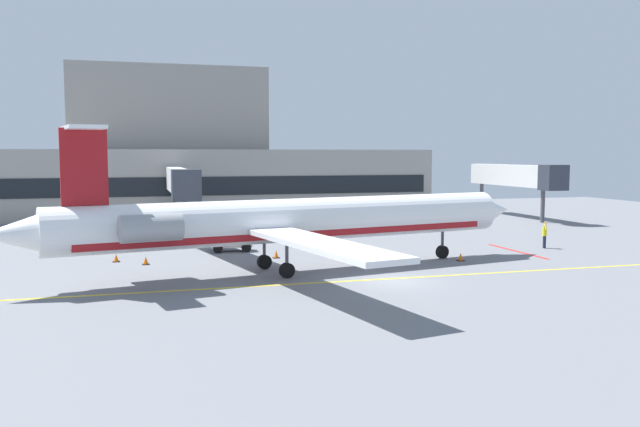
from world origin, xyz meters
The scene contains 13 objects.
ground centered at (0.00, 0.00, -0.05)m, with size 120.00×120.00×0.11m.
terminal_building centered at (-7.36, 48.76, 6.35)m, with size 56.12×17.07×17.86m.
jet_bridge_west centered at (27.60, 30.87, 4.75)m, with size 2.40×16.85×6.14m.
jet_bridge_east centered at (-9.83, 29.82, 4.58)m, with size 2.40×18.90×5.96m.
regional_jet centered at (-5.19, 4.50, 3.16)m, with size 34.57×28.53×8.71m.
baggage_tug centered at (13.60, 28.94, 1.06)m, with size 2.50×3.74×2.38m.
pushback_tractor centered at (-1.62, 20.79, 0.92)m, with size 3.96×3.99×2.00m.
belt_loader centered at (-7.53, 14.26, 0.84)m, with size 3.08×1.89×1.84m.
marshaller centered at (16.23, 9.13, 1.04)m, with size 0.34×0.82×2.03m.
safety_cone_alpha centered at (7.09, 5.44, 0.25)m, with size 0.47×0.47×0.55m.
safety_cone_bravo centered at (-13.54, 9.83, 0.25)m, with size 0.47×0.47×0.55m.
safety_cone_charlie centered at (-4.71, 10.13, 0.25)m, with size 0.47×0.47×0.55m.
safety_cone_delta centered at (-15.43, 11.49, 0.25)m, with size 0.47×0.47×0.55m.
Camera 1 is at (-14.48, -34.68, 7.25)m, focal length 37.16 mm.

